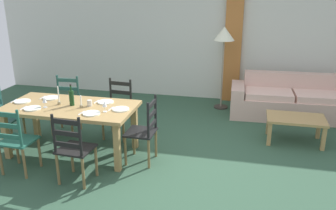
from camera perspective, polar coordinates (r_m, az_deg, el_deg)
name	(u,v)px	position (r m, az deg, el deg)	size (l,w,h in m)	color
ground_plane	(176,167)	(5.15, 1.31, -9.71)	(9.60, 9.60, 0.02)	#2F4F3A
wall_far	(208,36)	(7.86, 6.37, 10.74)	(9.60, 0.16, 2.70)	silver
curtain_panel_left	(233,50)	(7.72, 10.18, 8.53)	(0.35, 0.08, 2.20)	#B46C32
dining_table	(71,111)	(5.46, -15.14, -0.96)	(1.90, 0.96, 0.75)	#A7844D
dining_chair_near_left	(15,140)	(5.19, -22.96, -5.14)	(0.43, 0.41, 0.96)	#225948
dining_chair_near_right	(74,149)	(4.70, -14.70, -6.67)	(0.45, 0.43, 0.96)	black
dining_chair_far_left	(66,105)	(6.34, -15.77, 0.01)	(0.44, 0.42, 0.96)	#255146
dining_chair_far_right	(118,109)	(5.97, -7.87, -0.63)	(0.45, 0.43, 0.96)	black
dining_chair_head_west	(3,116)	(6.17, -24.62, -1.59)	(0.43, 0.45, 0.96)	#265750
dining_chair_head_east	(144,131)	(5.08, -3.78, -4.05)	(0.41, 0.43, 0.96)	black
dinner_plate_near_left	(32,108)	(5.45, -20.62, -0.50)	(0.24, 0.24, 0.02)	white
fork_near_left	(23,108)	(5.54, -21.92, -0.44)	(0.02, 0.17, 0.01)	silver
dinner_plate_near_right	(92,113)	(5.02, -11.99, -1.30)	(0.24, 0.24, 0.02)	white
fork_near_right	(81,113)	(5.09, -13.53, -1.22)	(0.02, 0.17, 0.01)	silver
dinner_plate_far_left	(51,98)	(5.85, -18.00, 1.09)	(0.24, 0.24, 0.02)	white
fork_far_left	(42,98)	(5.93, -19.25, 1.12)	(0.02, 0.17, 0.01)	silver
dinner_plate_far_right	(106,102)	(5.45, -9.83, 0.47)	(0.24, 0.24, 0.02)	white
fork_far_right	(96,102)	(5.51, -11.27, 0.52)	(0.02, 0.17, 0.01)	silver
dinner_plate_head_west	(22,101)	(5.83, -22.03, 0.55)	(0.24, 0.24, 0.02)	white
fork_head_west	(14,101)	(5.92, -23.22, 0.59)	(0.02, 0.17, 0.01)	silver
dinner_plate_head_east	(121,109)	(5.12, -7.48, -0.66)	(0.24, 0.24, 0.02)	white
fork_head_east	(111,109)	(5.17, -9.03, -0.59)	(0.02, 0.17, 0.01)	silver
wine_bottle	(72,98)	(5.41, -15.00, 1.15)	(0.07, 0.07, 0.32)	#143819
wine_glass_near_left	(44,100)	(5.43, -18.94, 0.75)	(0.06, 0.06, 0.16)	white
wine_glass_near_right	(105,104)	(5.04, -9.98, 0.12)	(0.06, 0.06, 0.16)	white
coffee_cup_primary	(90,103)	(5.33, -12.29, 0.30)	(0.07, 0.07, 0.09)	beige
candle_tall	(59,99)	(5.51, -16.85, 0.89)	(0.05, 0.05, 0.28)	#998C66
candle_short	(81,104)	(5.29, -13.55, 0.09)	(0.05, 0.05, 0.18)	#998C66
couch	(292,102)	(7.26, 18.94, 0.52)	(2.31, 0.89, 0.80)	#CDA696
coffee_table	(296,121)	(6.09, 19.54, -2.42)	(0.90, 0.56, 0.42)	#A7844D
standing_lamp	(224,39)	(7.15, 8.86, 10.31)	(0.40, 0.40, 1.64)	#332D28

